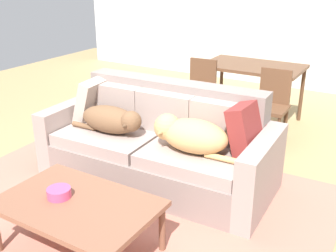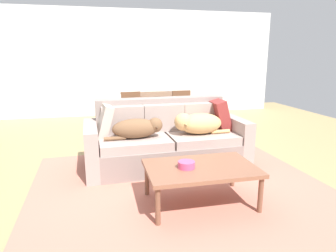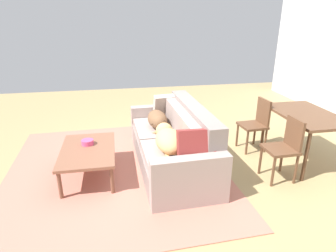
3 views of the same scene
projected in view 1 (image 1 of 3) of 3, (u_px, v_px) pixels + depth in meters
ground_plane at (148, 175)px, 4.14m from camera, size 10.00×10.00×0.00m
back_partition at (279, 6)px, 6.83m from camera, size 8.00×0.12×2.70m
area_rug at (103, 221)px, 3.38m from camera, size 3.58×3.26×0.01m
couch at (160, 145)px, 3.96m from camera, size 2.27×1.04×0.93m
dog_on_left_cushion at (112, 120)px, 3.91m from camera, size 0.78×0.32×0.27m
dog_on_right_cushion at (189, 134)px, 3.52m from camera, size 0.79×0.40×0.31m
throw_pillow_by_left_arm at (92, 100)px, 4.27m from camera, size 0.29×0.47×0.46m
throw_pillow_by_right_arm at (248, 129)px, 3.51m from camera, size 0.28×0.46×0.48m
coffee_table at (77, 207)px, 2.90m from camera, size 1.13×0.74×0.42m
bowl_on_coffee_table at (59, 193)px, 2.94m from camera, size 0.17×0.17×0.07m
dining_table at (253, 71)px, 5.35m from camera, size 1.28×0.81×0.77m
dining_chair_near_left at (199, 90)px, 5.23m from camera, size 0.43×0.43×0.88m
dining_chair_near_right at (271, 103)px, 4.71m from camera, size 0.41×0.41×0.89m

